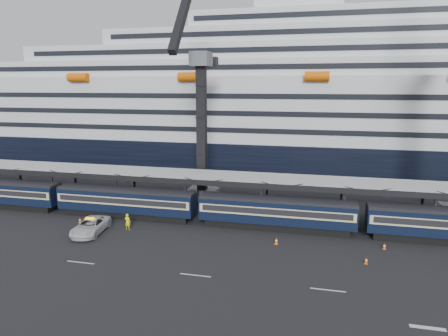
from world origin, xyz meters
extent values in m
plane|color=black|center=(0.00, 0.00, 0.00)|extent=(260.00, 260.00, 0.00)
cube|color=beige|center=(-26.00, -4.00, 0.01)|extent=(3.00, 0.15, 0.02)
cube|color=beige|center=(-14.00, -4.00, 0.01)|extent=(3.00, 0.15, 0.02)
cube|color=beige|center=(-2.00, -4.00, 0.01)|extent=(3.00, 0.15, 0.02)
cube|color=beige|center=(5.00, -8.00, 0.01)|extent=(2.50, 0.40, 0.02)
cube|color=black|center=(-48.00, 10.00, 0.45)|extent=(17.48, 2.40, 0.90)
cube|color=black|center=(-28.00, 10.00, 0.45)|extent=(17.48, 2.40, 0.90)
cube|color=black|center=(-28.00, 10.00, 2.25)|extent=(19.00, 2.80, 2.70)
cube|color=beige|center=(-28.00, 10.00, 2.55)|extent=(18.62, 2.92, 1.05)
cube|color=black|center=(-28.00, 10.00, 2.60)|extent=(17.86, 2.98, 0.70)
cube|color=black|center=(-28.00, 10.00, 3.75)|extent=(19.00, 2.50, 0.35)
cube|color=black|center=(-8.00, 10.00, 0.45)|extent=(17.48, 2.40, 0.90)
cube|color=black|center=(-8.00, 10.00, 2.25)|extent=(19.00, 2.80, 2.70)
cube|color=beige|center=(-8.00, 10.00, 2.55)|extent=(18.62, 2.92, 1.05)
cube|color=black|center=(-8.00, 10.00, 2.60)|extent=(17.86, 2.98, 0.70)
cube|color=black|center=(-8.00, 10.00, 3.75)|extent=(19.00, 2.50, 0.35)
cube|color=#9D9FA5|center=(0.00, 14.00, 5.40)|extent=(130.00, 6.00, 0.25)
cube|color=black|center=(0.00, 11.00, 5.10)|extent=(130.00, 0.25, 0.70)
cube|color=black|center=(0.00, 17.00, 5.10)|extent=(130.00, 0.25, 0.70)
cube|color=black|center=(-50.00, 16.80, 2.70)|extent=(0.25, 0.25, 5.40)
cube|color=black|center=(-40.00, 11.20, 2.70)|extent=(0.25, 0.25, 5.40)
cube|color=black|center=(-40.00, 16.80, 2.70)|extent=(0.25, 0.25, 5.40)
cube|color=black|center=(-30.00, 11.20, 2.70)|extent=(0.25, 0.25, 5.40)
cube|color=black|center=(-30.00, 16.80, 2.70)|extent=(0.25, 0.25, 5.40)
cube|color=black|center=(-20.00, 11.20, 2.70)|extent=(0.25, 0.25, 5.40)
cube|color=black|center=(-20.00, 16.80, 2.70)|extent=(0.25, 0.25, 5.40)
cube|color=black|center=(-10.00, 11.20, 2.70)|extent=(0.25, 0.25, 5.40)
cube|color=black|center=(-10.00, 16.80, 2.70)|extent=(0.25, 0.25, 5.40)
cube|color=black|center=(0.00, 11.20, 2.70)|extent=(0.25, 0.25, 5.40)
cube|color=black|center=(0.00, 16.80, 2.70)|extent=(0.25, 0.25, 5.40)
cube|color=black|center=(10.00, 11.20, 2.70)|extent=(0.25, 0.25, 5.40)
cube|color=black|center=(10.00, 16.80, 2.70)|extent=(0.25, 0.25, 5.40)
cube|color=black|center=(0.00, 46.00, 3.50)|extent=(200.00, 28.00, 7.00)
cube|color=silver|center=(0.00, 46.00, 13.00)|extent=(190.00, 26.88, 12.00)
cube|color=silver|center=(0.00, 46.00, 20.50)|extent=(160.00, 24.64, 3.00)
cube|color=black|center=(0.00, 33.63, 20.50)|extent=(153.60, 0.12, 0.90)
cube|color=silver|center=(0.00, 46.00, 23.50)|extent=(124.00, 21.84, 3.00)
cube|color=black|center=(0.00, 35.03, 23.50)|extent=(119.04, 0.12, 0.90)
cube|color=silver|center=(0.00, 46.00, 26.50)|extent=(90.00, 19.04, 3.00)
cube|color=black|center=(0.00, 36.43, 26.50)|extent=(86.40, 0.12, 0.90)
cube|color=silver|center=(0.00, 46.00, 29.50)|extent=(56.00, 16.24, 3.00)
cube|color=black|center=(0.00, 37.83, 29.50)|extent=(53.76, 0.12, 0.90)
cube|color=silver|center=(-8.00, 46.00, 32.00)|extent=(16.00, 12.00, 2.50)
cylinder|color=#E05F07|center=(-48.00, 31.96, 18.80)|extent=(4.00, 1.60, 1.60)
cylinder|color=#E05F07|center=(-26.00, 31.96, 18.80)|extent=(4.00, 1.60, 1.60)
cylinder|color=#E05F07|center=(-4.00, 31.96, 18.80)|extent=(4.00, 1.60, 1.60)
cube|color=#52545A|center=(-20.00, 19.00, 1.00)|extent=(4.50, 4.50, 2.00)
cube|color=black|center=(-20.00, 19.00, 11.00)|extent=(1.30, 1.30, 18.00)
cube|color=#52545A|center=(-20.00, 19.00, 21.00)|extent=(2.60, 3.20, 2.00)
cube|color=black|center=(-20.00, 21.52, 21.00)|extent=(0.90, 5.04, 0.90)
cube|color=black|center=(-20.00, 24.04, 20.80)|extent=(2.20, 1.60, 1.60)
imported|color=silver|center=(-29.40, 3.45, 0.90)|extent=(3.74, 6.78, 1.80)
imported|color=#F8FF0D|center=(-25.64, 5.60, 1.02)|extent=(0.77, 0.53, 2.03)
cube|color=#E05F07|center=(-32.83, 6.54, 0.02)|extent=(0.35, 0.35, 0.04)
cone|color=#E05F07|center=(-32.83, 6.54, 0.36)|extent=(0.29, 0.29, 0.65)
cylinder|color=white|center=(-32.83, 6.54, 0.36)|extent=(0.25, 0.25, 0.11)
cube|color=#E05F07|center=(-28.67, 3.31, 0.02)|extent=(0.39, 0.39, 0.04)
cone|color=#E05F07|center=(-28.67, 3.31, 0.41)|extent=(0.33, 0.33, 0.75)
cylinder|color=white|center=(-28.67, 3.31, 0.41)|extent=(0.28, 0.28, 0.12)
cube|color=#E05F07|center=(-7.42, 5.19, 0.02)|extent=(0.40, 0.40, 0.04)
cone|color=#E05F07|center=(-7.42, 5.19, 0.43)|extent=(0.34, 0.34, 0.77)
cylinder|color=white|center=(-7.42, 5.19, 0.43)|extent=(0.29, 0.29, 0.13)
cube|color=#E05F07|center=(4.11, 6.49, 0.02)|extent=(0.36, 0.36, 0.04)
cone|color=#E05F07|center=(4.11, 6.49, 0.37)|extent=(0.30, 0.30, 0.67)
cylinder|color=white|center=(4.11, 6.49, 0.37)|extent=(0.25, 0.25, 0.11)
cube|color=#E05F07|center=(1.79, 2.22, 0.02)|extent=(0.35, 0.35, 0.04)
cone|color=#E05F07|center=(1.79, 2.22, 0.37)|extent=(0.30, 0.30, 0.67)
cylinder|color=white|center=(1.79, 2.22, 0.37)|extent=(0.25, 0.25, 0.11)
camera|label=1|loc=(-3.54, -36.87, 17.41)|focal=32.00mm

